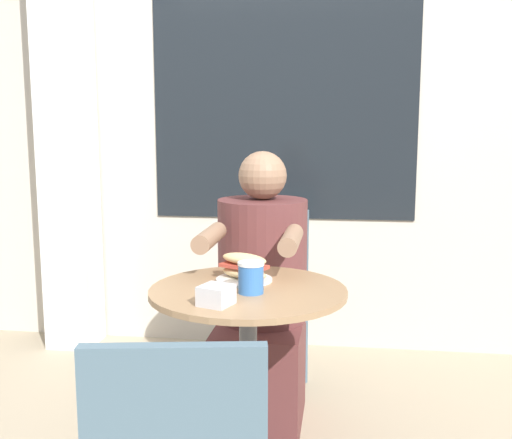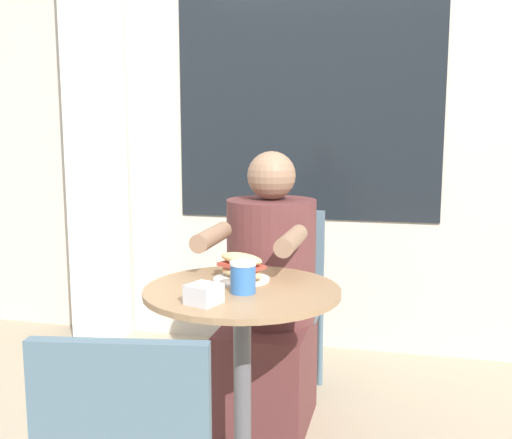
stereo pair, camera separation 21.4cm
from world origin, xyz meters
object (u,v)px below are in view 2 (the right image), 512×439
object	(u,v)px
drink_cup	(243,277)
seated_diner	(269,310)
diner_chair	(285,284)
cafe_table	(242,346)
sandwich_on_plate	(241,269)

from	to	relation	value
drink_cup	seated_diner	bearing A→B (deg)	93.93
drink_cup	diner_chair	bearing A→B (deg)	92.35
cafe_table	sandwich_on_plate	distance (m)	0.26
drink_cup	sandwich_on_plate	bearing A→B (deg)	106.71
seated_diner	sandwich_on_plate	distance (m)	0.51
seated_diner	drink_cup	bearing A→B (deg)	94.67
seated_diner	sandwich_on_plate	xyz separation A→B (m)	(-0.01, -0.43, 0.28)
diner_chair	drink_cup	size ratio (longest dim) A/B	8.54
cafe_table	seated_diner	xyz separation A→B (m)	(-0.02, 0.53, -0.04)
diner_chair	seated_diner	bearing A→B (deg)	90.46
diner_chair	seated_diner	distance (m)	0.35
cafe_table	diner_chair	world-z (taller)	diner_chair
seated_diner	drink_cup	world-z (taller)	seated_diner
diner_chair	seated_diner	xyz separation A→B (m)	(-0.00, -0.35, -0.02)
diner_chair	sandwich_on_plate	world-z (taller)	diner_chair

